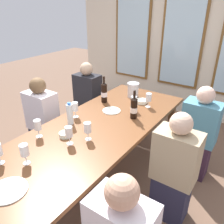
{
  "coord_description": "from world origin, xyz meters",
  "views": [
    {
      "loc": [
        1.29,
        -1.58,
        1.9
      ],
      "look_at": [
        0.0,
        0.28,
        0.79
      ],
      "focal_mm": 36.62,
      "sensor_mm": 36.0,
      "label": 1
    }
  ],
  "objects_px": {
    "seated_person_2": "(88,100)",
    "seated_person_3": "(198,135)",
    "wine_glass_3": "(75,107)",
    "seated_person_0": "(43,123)",
    "wine_bottle_0": "(134,108)",
    "water_bottle": "(70,114)",
    "wine_glass_5": "(149,98)",
    "tasting_bowl_0": "(65,135)",
    "wine_glass_4": "(24,150)",
    "metal_pitcher": "(133,90)",
    "wine_glass_1": "(38,125)",
    "white_plate_0": "(8,190)",
    "wine_glass_7": "(69,132)",
    "wine_glass_6": "(88,128)",
    "seated_person_1": "(174,171)",
    "white_plate_1": "(112,111)",
    "wine_bottle_1": "(104,92)",
    "dining_table": "(97,132)",
    "tasting_bowl_1": "(142,101)",
    "wine_glass_0": "(134,101)"
  },
  "relations": [
    {
      "from": "wine_bottle_0",
      "to": "tasting_bowl_0",
      "type": "xyz_separation_m",
      "value": [
        -0.34,
        -0.7,
        -0.1
      ]
    },
    {
      "from": "seated_person_3",
      "to": "seated_person_1",
      "type": "bearing_deg",
      "value": -90.0
    },
    {
      "from": "wine_glass_4",
      "to": "dining_table",
      "type": "bearing_deg",
      "value": 83.48
    },
    {
      "from": "wine_glass_5",
      "to": "seated_person_1",
      "type": "relative_size",
      "value": 0.16
    },
    {
      "from": "water_bottle",
      "to": "seated_person_2",
      "type": "relative_size",
      "value": 0.22
    },
    {
      "from": "water_bottle",
      "to": "white_plate_0",
      "type": "bearing_deg",
      "value": -71.3
    },
    {
      "from": "wine_bottle_0",
      "to": "wine_bottle_1",
      "type": "xyz_separation_m",
      "value": [
        -0.52,
        0.17,
        0.01
      ]
    },
    {
      "from": "metal_pitcher",
      "to": "water_bottle",
      "type": "relative_size",
      "value": 0.79
    },
    {
      "from": "wine_glass_7",
      "to": "wine_glass_4",
      "type": "bearing_deg",
      "value": -102.97
    },
    {
      "from": "wine_bottle_0",
      "to": "wine_glass_7",
      "type": "height_order",
      "value": "wine_bottle_0"
    },
    {
      "from": "dining_table",
      "to": "white_plate_1",
      "type": "relative_size",
      "value": 11.84
    },
    {
      "from": "white_plate_0",
      "to": "white_plate_1",
      "type": "height_order",
      "value": "same"
    },
    {
      "from": "wine_glass_5",
      "to": "wine_glass_1",
      "type": "bearing_deg",
      "value": -114.54
    },
    {
      "from": "dining_table",
      "to": "wine_bottle_0",
      "type": "distance_m",
      "value": 0.48
    },
    {
      "from": "white_plate_1",
      "to": "wine_bottle_0",
      "type": "relative_size",
      "value": 0.66
    },
    {
      "from": "wine_bottle_0",
      "to": "seated_person_2",
      "type": "relative_size",
      "value": 0.29
    },
    {
      "from": "seated_person_0",
      "to": "white_plate_1",
      "type": "bearing_deg",
      "value": 28.02
    },
    {
      "from": "tasting_bowl_1",
      "to": "water_bottle",
      "type": "bearing_deg",
      "value": -111.56
    },
    {
      "from": "seated_person_3",
      "to": "wine_glass_7",
      "type": "bearing_deg",
      "value": -125.45
    },
    {
      "from": "white_plate_0",
      "to": "seated_person_3",
      "type": "distance_m",
      "value": 1.99
    },
    {
      "from": "dining_table",
      "to": "wine_bottle_1",
      "type": "relative_size",
      "value": 7.46
    },
    {
      "from": "wine_bottle_1",
      "to": "wine_glass_3",
      "type": "bearing_deg",
      "value": -91.34
    },
    {
      "from": "seated_person_2",
      "to": "seated_person_3",
      "type": "xyz_separation_m",
      "value": [
        1.67,
        -0.06,
        0.0
      ]
    },
    {
      "from": "white_plate_0",
      "to": "seated_person_0",
      "type": "relative_size",
      "value": 0.23
    },
    {
      "from": "wine_glass_1",
      "to": "wine_glass_6",
      "type": "bearing_deg",
      "value": 28.78
    },
    {
      "from": "wine_glass_5",
      "to": "seated_person_2",
      "type": "relative_size",
      "value": 0.16
    },
    {
      "from": "wine_glass_7",
      "to": "seated_person_3",
      "type": "xyz_separation_m",
      "value": [
        0.83,
        1.17,
        -0.34
      ]
    },
    {
      "from": "seated_person_0",
      "to": "seated_person_3",
      "type": "height_order",
      "value": "same"
    },
    {
      "from": "wine_glass_0",
      "to": "seated_person_1",
      "type": "distance_m",
      "value": 0.93
    },
    {
      "from": "wine_glass_4",
      "to": "seated_person_3",
      "type": "distance_m",
      "value": 1.85
    },
    {
      "from": "wine_bottle_0",
      "to": "water_bottle",
      "type": "distance_m",
      "value": 0.68
    },
    {
      "from": "metal_pitcher",
      "to": "seated_person_3",
      "type": "distance_m",
      "value": 0.99
    },
    {
      "from": "tasting_bowl_0",
      "to": "wine_glass_4",
      "type": "bearing_deg",
      "value": -85.95
    },
    {
      "from": "water_bottle",
      "to": "seated_person_1",
      "type": "distance_m",
      "value": 1.15
    },
    {
      "from": "metal_pitcher",
      "to": "wine_glass_1",
      "type": "bearing_deg",
      "value": -99.48
    },
    {
      "from": "dining_table",
      "to": "tasting_bowl_1",
      "type": "height_order",
      "value": "tasting_bowl_1"
    },
    {
      "from": "white_plate_0",
      "to": "tasting_bowl_0",
      "type": "bearing_deg",
      "value": 104.02
    },
    {
      "from": "wine_glass_4",
      "to": "wine_glass_6",
      "type": "distance_m",
      "value": 0.57
    },
    {
      "from": "wine_glass_0",
      "to": "wine_glass_5",
      "type": "relative_size",
      "value": 1.0
    },
    {
      "from": "wine_glass_3",
      "to": "seated_person_0",
      "type": "bearing_deg",
      "value": -174.03
    },
    {
      "from": "seated_person_0",
      "to": "seated_person_3",
      "type": "relative_size",
      "value": 1.0
    },
    {
      "from": "water_bottle",
      "to": "wine_glass_7",
      "type": "bearing_deg",
      "value": -46.86
    },
    {
      "from": "wine_bottle_1",
      "to": "seated_person_2",
      "type": "height_order",
      "value": "seated_person_2"
    },
    {
      "from": "seated_person_3",
      "to": "seated_person_2",
      "type": "bearing_deg",
      "value": 178.09
    },
    {
      "from": "wine_glass_5",
      "to": "seated_person_3",
      "type": "distance_m",
      "value": 0.7
    },
    {
      "from": "white_plate_0",
      "to": "wine_glass_7",
      "type": "bearing_deg",
      "value": 94.85
    },
    {
      "from": "tasting_bowl_0",
      "to": "seated_person_1",
      "type": "relative_size",
      "value": 0.1
    },
    {
      "from": "wine_glass_0",
      "to": "seated_person_0",
      "type": "bearing_deg",
      "value": -149.44
    },
    {
      "from": "wine_glass_5",
      "to": "seated_person_2",
      "type": "distance_m",
      "value": 1.11
    },
    {
      "from": "wine_glass_7",
      "to": "seated_person_2",
      "type": "xyz_separation_m",
      "value": [
        -0.84,
        1.23,
        -0.34
      ]
    }
  ]
}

